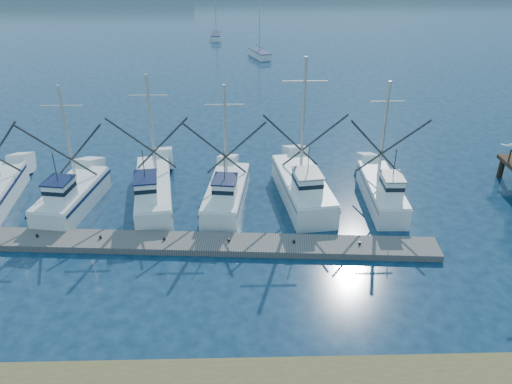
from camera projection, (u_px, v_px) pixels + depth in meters
ground at (278, 308)px, 25.94m from camera, size 500.00×500.00×0.00m
floating_dock at (181, 243)px, 30.89m from camera, size 31.69×4.27×0.42m
trawler_fleet at (189, 193)px, 35.13m from camera, size 30.19×9.37×10.02m
sailboat_near at (259, 54)px, 76.33m from camera, size 3.39×5.58×8.10m
sailboat_far at (216, 36)px, 89.15m from camera, size 1.72×5.84×8.10m
flying_gull at (511, 145)px, 28.69m from camera, size 1.17×0.21×0.21m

